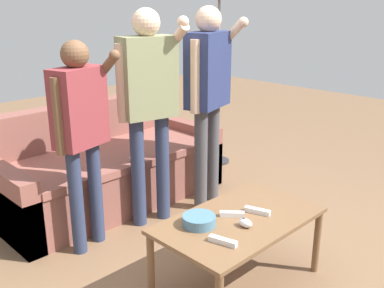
% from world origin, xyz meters
% --- Properties ---
extents(ground_plane, '(12.00, 12.00, 0.00)m').
position_xyz_m(ground_plane, '(0.00, 0.00, 0.00)').
color(ground_plane, brown).
extents(couch, '(1.95, 0.92, 0.82)m').
position_xyz_m(couch, '(0.08, 1.42, 0.29)').
color(couch, brown).
rests_on(couch, ground).
extents(coffee_table, '(1.00, 0.60, 0.45)m').
position_xyz_m(coffee_table, '(-0.08, -0.21, 0.40)').
color(coffee_table, brown).
rests_on(coffee_table, ground).
extents(snack_bowl, '(0.19, 0.19, 0.06)m').
position_xyz_m(snack_bowl, '(-0.31, -0.10, 0.48)').
color(snack_bowl, teal).
rests_on(snack_bowl, coffee_table).
extents(game_remote_nunchuk, '(0.06, 0.09, 0.05)m').
position_xyz_m(game_remote_nunchuk, '(-0.13, -0.30, 0.48)').
color(game_remote_nunchuk, white).
rests_on(game_remote_nunchuk, coffee_table).
extents(floor_lamp, '(0.30, 0.30, 1.92)m').
position_xyz_m(floor_lamp, '(1.47, 1.38, 1.64)').
color(floor_lamp, '#2D2D33').
rests_on(floor_lamp, ground).
extents(player_left, '(0.46, 0.29, 1.45)m').
position_xyz_m(player_left, '(-0.48, 0.83, 0.91)').
color(player_left, '#2D3856').
rests_on(player_left, ground).
extents(player_center, '(0.48, 0.41, 1.64)m').
position_xyz_m(player_center, '(0.09, 0.82, 1.03)').
color(player_center, '#2D3856').
rests_on(player_center, ground).
extents(player_right, '(0.53, 0.34, 1.65)m').
position_xyz_m(player_right, '(0.63, 0.72, 1.04)').
color(player_right, '#47474C').
rests_on(player_right, ground).
extents(game_remote_wand_near, '(0.12, 0.13, 0.03)m').
position_xyz_m(game_remote_wand_near, '(-0.09, -0.16, 0.47)').
color(game_remote_wand_near, white).
rests_on(game_remote_wand_near, coffee_table).
extents(game_remote_wand_far, '(0.08, 0.16, 0.03)m').
position_xyz_m(game_remote_wand_far, '(-0.36, -0.33, 0.47)').
color(game_remote_wand_far, white).
rests_on(game_remote_wand_far, coffee_table).
extents(game_remote_wand_spare, '(0.08, 0.16, 0.03)m').
position_xyz_m(game_remote_wand_spare, '(0.05, -0.24, 0.47)').
color(game_remote_wand_spare, white).
rests_on(game_remote_wand_spare, coffee_table).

